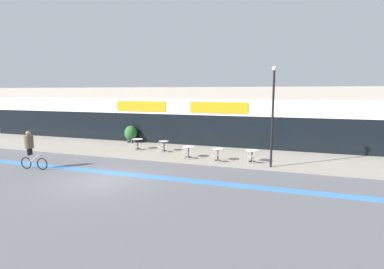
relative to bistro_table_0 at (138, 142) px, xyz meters
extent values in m
plane|color=#5B5B60|center=(2.06, -7.14, -0.66)|extent=(120.00, 120.00, 0.00)
cube|color=gray|center=(2.06, 0.11, -0.60)|extent=(40.00, 5.50, 0.12)
cube|color=#B2A899|center=(2.06, 4.86, 1.67)|extent=(40.00, 4.00, 4.67)
cube|color=black|center=(2.06, 2.89, 0.66)|extent=(38.80, 0.10, 2.40)
cube|color=white|center=(2.06, 2.91, 2.46)|extent=(39.20, 0.14, 1.20)
cube|color=orange|center=(-1.23, 2.84, 2.46)|extent=(4.50, 0.08, 0.84)
cube|color=orange|center=(5.35, 2.84, 2.46)|extent=(4.50, 0.08, 0.84)
cube|color=#3D7AB7|center=(2.06, -5.82, -0.66)|extent=(36.00, 0.70, 0.01)
cylinder|color=black|center=(0.00, 0.00, -0.53)|extent=(0.42, 0.42, 0.02)
cylinder|color=black|center=(0.00, 0.00, -0.18)|extent=(0.07, 0.07, 0.73)
cylinder|color=silver|center=(0.00, 0.00, 0.20)|extent=(0.77, 0.77, 0.02)
cylinder|color=black|center=(2.11, 0.00, -0.53)|extent=(0.37, 0.37, 0.02)
cylinder|color=black|center=(2.11, 0.00, -0.20)|extent=(0.07, 0.07, 0.69)
cylinder|color=silver|center=(2.11, 0.00, 0.16)|extent=(0.67, 0.67, 0.02)
cylinder|color=black|center=(4.46, -1.38, -0.53)|extent=(0.41, 0.41, 0.02)
cylinder|color=black|center=(4.46, -1.38, -0.20)|extent=(0.07, 0.07, 0.69)
cylinder|color=silver|center=(4.46, -1.38, 0.16)|extent=(0.75, 0.75, 0.02)
cylinder|color=black|center=(6.48, -1.66, -0.53)|extent=(0.38, 0.38, 0.02)
cylinder|color=black|center=(6.48, -1.66, -0.18)|extent=(0.07, 0.07, 0.72)
cylinder|color=silver|center=(6.48, -1.66, 0.19)|extent=(0.68, 0.68, 0.02)
cylinder|color=black|center=(8.50, -1.27, -0.53)|extent=(0.43, 0.43, 0.02)
cylinder|color=black|center=(8.50, -1.27, -0.20)|extent=(0.07, 0.07, 0.68)
cylinder|color=silver|center=(8.50, -1.27, 0.15)|extent=(0.78, 0.78, 0.02)
cylinder|color=#B7B2AD|center=(0.00, -0.55, -0.11)|extent=(0.43, 0.43, 0.03)
cylinder|color=#B7B2AD|center=(-0.15, -0.42, -0.33)|extent=(0.03, 0.03, 0.42)
cylinder|color=#B7B2AD|center=(0.13, -0.40, -0.33)|extent=(0.03, 0.03, 0.42)
cylinder|color=#B7B2AD|center=(-0.13, -0.70, -0.33)|extent=(0.03, 0.03, 0.42)
cylinder|color=#B7B2AD|center=(0.15, -0.68, -0.33)|extent=(0.03, 0.03, 0.42)
torus|color=#B7B2AD|center=(0.01, -0.72, 0.15)|extent=(0.06, 0.41, 0.41)
cylinder|color=#B7B2AD|center=(-0.16, -0.73, 0.02)|extent=(0.03, 0.03, 0.23)
cylinder|color=#B7B2AD|center=(0.18, -0.71, 0.02)|extent=(0.03, 0.03, 0.23)
cylinder|color=#B7B2AD|center=(2.11, -0.55, -0.11)|extent=(0.42, 0.42, 0.03)
cylinder|color=#B7B2AD|center=(1.96, -0.42, -0.33)|extent=(0.03, 0.03, 0.42)
cylinder|color=#B7B2AD|center=(2.24, -0.40, -0.33)|extent=(0.03, 0.03, 0.42)
cylinder|color=#B7B2AD|center=(1.98, -0.70, -0.33)|extent=(0.03, 0.03, 0.42)
cylinder|color=#B7B2AD|center=(2.26, -0.68, -0.33)|extent=(0.03, 0.03, 0.42)
torus|color=#B7B2AD|center=(2.12, -0.72, 0.15)|extent=(0.05, 0.41, 0.41)
cylinder|color=#B7B2AD|center=(1.95, -0.73, 0.02)|extent=(0.03, 0.03, 0.23)
cylinder|color=#B7B2AD|center=(2.29, -0.71, 0.02)|extent=(0.03, 0.03, 0.23)
cylinder|color=#B7B2AD|center=(4.46, -1.93, -0.11)|extent=(0.44, 0.44, 0.03)
cylinder|color=#B7B2AD|center=(4.30, -1.81, -0.33)|extent=(0.03, 0.03, 0.42)
cylinder|color=#B7B2AD|center=(4.58, -1.78, -0.33)|extent=(0.03, 0.03, 0.42)
cylinder|color=#B7B2AD|center=(4.33, -2.08, -0.33)|extent=(0.03, 0.03, 0.42)
cylinder|color=#B7B2AD|center=(4.61, -2.06, -0.33)|extent=(0.03, 0.03, 0.42)
torus|color=#B7B2AD|center=(4.48, -2.10, 0.15)|extent=(0.07, 0.41, 0.41)
cylinder|color=#B7B2AD|center=(4.31, -2.12, 0.02)|extent=(0.03, 0.03, 0.23)
cylinder|color=#B7B2AD|center=(4.65, -2.08, 0.02)|extent=(0.03, 0.03, 0.23)
cylinder|color=#B7B2AD|center=(6.48, -2.21, -0.11)|extent=(0.44, 0.44, 0.03)
cylinder|color=#B7B2AD|center=(6.35, -2.06, -0.33)|extent=(0.03, 0.03, 0.42)
cylinder|color=#B7B2AD|center=(6.63, -2.09, -0.33)|extent=(0.03, 0.03, 0.42)
cylinder|color=#B7B2AD|center=(6.32, -2.34, -0.33)|extent=(0.03, 0.03, 0.42)
cylinder|color=#B7B2AD|center=(6.60, -2.37, -0.33)|extent=(0.03, 0.03, 0.42)
torus|color=#B7B2AD|center=(6.46, -2.38, 0.15)|extent=(0.07, 0.41, 0.41)
cylinder|color=#B7B2AD|center=(6.29, -2.36, 0.02)|extent=(0.03, 0.03, 0.23)
cylinder|color=#B7B2AD|center=(6.63, -2.40, 0.02)|extent=(0.03, 0.03, 0.23)
cylinder|color=#B7B2AD|center=(8.50, -1.82, -0.11)|extent=(0.42, 0.42, 0.03)
cylinder|color=#B7B2AD|center=(8.36, -1.69, -0.33)|extent=(0.03, 0.03, 0.42)
cylinder|color=#B7B2AD|center=(8.63, -1.68, -0.33)|extent=(0.03, 0.03, 0.42)
cylinder|color=#B7B2AD|center=(8.37, -1.97, -0.33)|extent=(0.03, 0.03, 0.42)
cylinder|color=#B7B2AD|center=(8.65, -1.96, -0.33)|extent=(0.03, 0.03, 0.42)
torus|color=#B7B2AD|center=(8.51, -1.99, 0.15)|extent=(0.05, 0.41, 0.41)
cylinder|color=#B7B2AD|center=(8.34, -2.00, 0.02)|extent=(0.03, 0.03, 0.23)
cylinder|color=#B7B2AD|center=(8.68, -1.98, 0.02)|extent=(0.03, 0.03, 0.23)
cylinder|color=#232326|center=(-1.98, 2.39, -0.36)|extent=(0.64, 0.64, 0.36)
ellipsoid|color=#28662D|center=(-1.98, 2.39, 0.25)|extent=(1.02, 1.02, 1.22)
cylinder|color=black|center=(9.69, -2.25, 2.14)|extent=(0.12, 0.12, 5.36)
sphere|color=beige|center=(9.69, -2.25, 4.89)|extent=(0.26, 0.26, 0.26)
torus|color=black|center=(-2.35, -6.57, -0.33)|extent=(0.68, 0.12, 0.68)
torus|color=black|center=(-3.40, -6.67, -0.33)|extent=(0.68, 0.12, 0.68)
cylinder|color=silver|center=(-2.82, -6.62, -0.04)|extent=(0.81, 0.12, 0.61)
cylinder|color=silver|center=(-3.10, -6.64, -0.09)|extent=(0.04, 0.04, 0.47)
cylinder|color=silver|center=(-2.41, -6.57, 0.25)|extent=(0.07, 0.48, 0.03)
cylinder|color=black|center=(-3.11, -6.55, 0.34)|extent=(0.17, 0.17, 0.39)
cylinder|color=black|center=(-3.10, -6.73, 0.34)|extent=(0.17, 0.17, 0.39)
cylinder|color=brown|center=(-3.10, -6.64, 0.89)|extent=(0.50, 0.50, 0.71)
sphere|color=#9E7051|center=(-3.10, -6.64, 1.38)|extent=(0.27, 0.27, 0.27)
camera|label=1|loc=(10.82, -19.22, 3.69)|focal=28.00mm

